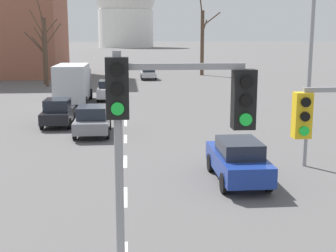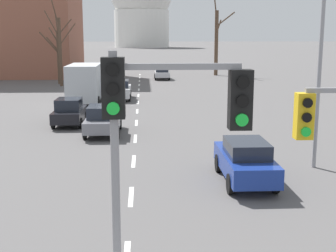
{
  "view_description": "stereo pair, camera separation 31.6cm",
  "coord_description": "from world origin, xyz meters",
  "px_view_note": "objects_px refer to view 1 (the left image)",
  "views": [
    {
      "loc": [
        0.13,
        -3.99,
        5.35
      ],
      "look_at": [
        0.93,
        5.14,
        3.57
      ],
      "focal_mm": 50.0,
      "sensor_mm": 36.0,
      "label": 1
    },
    {
      "loc": [
        0.45,
        -4.01,
        5.35
      ],
      "look_at": [
        0.93,
        5.14,
        3.57
      ],
      "focal_mm": 50.0,
      "sensor_mm": 36.0,
      "label": 2
    }
  ],
  "objects_px": {
    "traffic_signal_centre_tall": "(162,128)",
    "sedan_near_right": "(148,73)",
    "sedan_near_left": "(58,112)",
    "sedan_mid_centre": "(238,160)",
    "sedan_far_left": "(108,90)",
    "street_lamp_right": "(304,46)",
    "delivery_truck": "(73,83)",
    "sedan_far_right": "(93,120)"
  },
  "relations": [
    {
      "from": "traffic_signal_centre_tall",
      "to": "sedan_near_right",
      "type": "distance_m",
      "value": 50.32
    },
    {
      "from": "sedan_near_left",
      "to": "sedan_mid_centre",
      "type": "bearing_deg",
      "value": -54.98
    },
    {
      "from": "sedan_near_right",
      "to": "sedan_far_left",
      "type": "bearing_deg",
      "value": -103.12
    },
    {
      "from": "sedan_near_left",
      "to": "sedan_near_right",
      "type": "xyz_separation_m",
      "value": [
        6.78,
        29.37,
        0.01
      ]
    },
    {
      "from": "sedan_near_left",
      "to": "sedan_mid_centre",
      "type": "relative_size",
      "value": 0.89
    },
    {
      "from": "traffic_signal_centre_tall",
      "to": "street_lamp_right",
      "type": "bearing_deg",
      "value": 59.36
    },
    {
      "from": "sedan_near_left",
      "to": "sedan_near_right",
      "type": "height_order",
      "value": "sedan_near_left"
    },
    {
      "from": "sedan_near_right",
      "to": "sedan_far_left",
      "type": "height_order",
      "value": "sedan_far_left"
    },
    {
      "from": "sedan_mid_centre",
      "to": "street_lamp_right",
      "type": "bearing_deg",
      "value": 31.2
    },
    {
      "from": "sedan_near_right",
      "to": "sedan_mid_centre",
      "type": "bearing_deg",
      "value": -88.02
    },
    {
      "from": "sedan_mid_centre",
      "to": "delivery_truck",
      "type": "height_order",
      "value": "delivery_truck"
    },
    {
      "from": "sedan_near_right",
      "to": "delivery_truck",
      "type": "relative_size",
      "value": 0.57
    },
    {
      "from": "sedan_near_left",
      "to": "sedan_far_right",
      "type": "distance_m",
      "value": 3.62
    },
    {
      "from": "street_lamp_right",
      "to": "delivery_truck",
      "type": "bearing_deg",
      "value": 120.74
    },
    {
      "from": "sedan_mid_centre",
      "to": "delivery_truck",
      "type": "distance_m",
      "value": 22.26
    },
    {
      "from": "sedan_far_right",
      "to": "delivery_truck",
      "type": "height_order",
      "value": "delivery_truck"
    },
    {
      "from": "sedan_near_left",
      "to": "sedan_far_left",
      "type": "xyz_separation_m",
      "value": [
        2.55,
        11.22,
        0.03
      ]
    },
    {
      "from": "delivery_truck",
      "to": "traffic_signal_centre_tall",
      "type": "bearing_deg",
      "value": -80.95
    },
    {
      "from": "sedan_far_left",
      "to": "street_lamp_right",
      "type": "bearing_deg",
      "value": -67.78
    },
    {
      "from": "sedan_far_right",
      "to": "sedan_near_right",
      "type": "bearing_deg",
      "value": 82.0
    },
    {
      "from": "street_lamp_right",
      "to": "delivery_truck",
      "type": "xyz_separation_m",
      "value": [
        -11.21,
        18.86,
        -3.23
      ]
    },
    {
      "from": "traffic_signal_centre_tall",
      "to": "street_lamp_right",
      "type": "xyz_separation_m",
      "value": [
        6.47,
        10.92,
        1.04
      ]
    },
    {
      "from": "street_lamp_right",
      "to": "sedan_near_left",
      "type": "height_order",
      "value": "street_lamp_right"
    },
    {
      "from": "sedan_near_right",
      "to": "sedan_mid_centre",
      "type": "relative_size",
      "value": 0.96
    },
    {
      "from": "street_lamp_right",
      "to": "sedan_near_right",
      "type": "relative_size",
      "value": 1.97
    },
    {
      "from": "street_lamp_right",
      "to": "sedan_near_left",
      "type": "relative_size",
      "value": 2.12
    },
    {
      "from": "sedan_near_left",
      "to": "sedan_far_right",
      "type": "bearing_deg",
      "value": -51.56
    },
    {
      "from": "traffic_signal_centre_tall",
      "to": "street_lamp_right",
      "type": "height_order",
      "value": "street_lamp_right"
    },
    {
      "from": "sedan_far_left",
      "to": "delivery_truck",
      "type": "height_order",
      "value": "delivery_truck"
    },
    {
      "from": "traffic_signal_centre_tall",
      "to": "sedan_far_left",
      "type": "distance_m",
      "value": 32.25
    },
    {
      "from": "sedan_near_right",
      "to": "sedan_far_left",
      "type": "distance_m",
      "value": 18.64
    },
    {
      "from": "sedan_near_right",
      "to": "delivery_truck",
      "type": "xyz_separation_m",
      "value": [
        -6.81,
        -20.41,
        0.89
      ]
    },
    {
      "from": "street_lamp_right",
      "to": "sedan_far_right",
      "type": "relative_size",
      "value": 1.97
    },
    {
      "from": "delivery_truck",
      "to": "street_lamp_right",
      "type": "bearing_deg",
      "value": -59.26
    },
    {
      "from": "sedan_far_left",
      "to": "sedan_far_right",
      "type": "distance_m",
      "value": 14.06
    },
    {
      "from": "sedan_near_left",
      "to": "delivery_truck",
      "type": "height_order",
      "value": "delivery_truck"
    },
    {
      "from": "street_lamp_right",
      "to": "sedan_mid_centre",
      "type": "distance_m",
      "value": 5.38
    },
    {
      "from": "traffic_signal_centre_tall",
      "to": "sedan_far_left",
      "type": "height_order",
      "value": "traffic_signal_centre_tall"
    },
    {
      "from": "sedan_mid_centre",
      "to": "sedan_far_left",
      "type": "distance_m",
      "value": 23.61
    },
    {
      "from": "sedan_far_right",
      "to": "street_lamp_right",
      "type": "bearing_deg",
      "value": -38.34
    },
    {
      "from": "traffic_signal_centre_tall",
      "to": "sedan_near_right",
      "type": "bearing_deg",
      "value": 87.64
    },
    {
      "from": "sedan_near_left",
      "to": "delivery_truck",
      "type": "relative_size",
      "value": 0.53
    }
  ]
}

